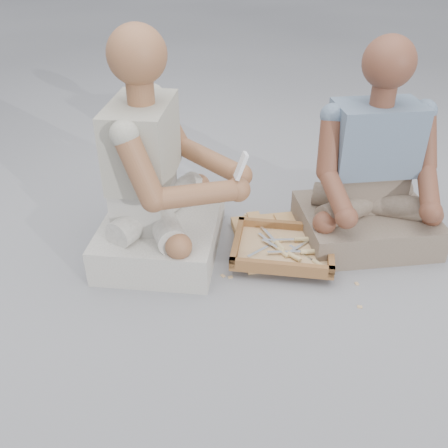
# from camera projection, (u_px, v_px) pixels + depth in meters

# --- Properties ---
(ground) EXTENTS (60.00, 60.00, 0.00)m
(ground) POSITION_uv_depth(u_px,v_px,m) (223.00, 301.00, 2.07)
(ground) COLOR gray
(ground) RESTS_ON ground
(carved_panel) EXTENTS (0.74, 0.59, 0.04)m
(carved_panel) POSITION_uv_depth(u_px,v_px,m) (303.00, 237.00, 2.43)
(carved_panel) COLOR #A78440
(carved_panel) RESTS_ON ground
(tool_tray) EXTENTS (0.46, 0.37, 0.06)m
(tool_tray) POSITION_uv_depth(u_px,v_px,m) (283.00, 248.00, 2.28)
(tool_tray) COLOR brown
(tool_tray) RESTS_ON carved_panel
(chisel_0) EXTENTS (0.13, 0.20, 0.02)m
(chisel_0) POSITION_uv_depth(u_px,v_px,m) (278.00, 244.00, 2.28)
(chisel_0) COLOR white
(chisel_0) RESTS_ON tool_tray
(chisel_1) EXTENTS (0.15, 0.18, 0.02)m
(chisel_1) POSITION_uv_depth(u_px,v_px,m) (312.00, 238.00, 2.34)
(chisel_1) COLOR white
(chisel_1) RESTS_ON tool_tray
(chisel_2) EXTENTS (0.22, 0.05, 0.02)m
(chisel_2) POSITION_uv_depth(u_px,v_px,m) (297.00, 239.00, 2.31)
(chisel_2) COLOR white
(chisel_2) RESTS_ON tool_tray
(chisel_3) EXTENTS (0.15, 0.18, 0.02)m
(chisel_3) POSITION_uv_depth(u_px,v_px,m) (280.00, 250.00, 2.25)
(chisel_3) COLOR white
(chisel_3) RESTS_ON tool_tray
(chisel_4) EXTENTS (0.16, 0.17, 0.02)m
(chisel_4) POSITION_uv_depth(u_px,v_px,m) (315.00, 262.00, 2.19)
(chisel_4) COLOR white
(chisel_4) RESTS_ON tool_tray
(chisel_5) EXTENTS (0.22, 0.05, 0.02)m
(chisel_5) POSITION_uv_depth(u_px,v_px,m) (304.00, 252.00, 2.23)
(chisel_5) COLOR white
(chisel_5) RESTS_ON tool_tray
(chisel_6) EXTENTS (0.16, 0.17, 0.02)m
(chisel_6) POSITION_uv_depth(u_px,v_px,m) (274.00, 243.00, 2.31)
(chisel_6) COLOR white
(chisel_6) RESTS_ON tool_tray
(chisel_7) EXTENTS (0.18, 0.15, 0.02)m
(chisel_7) POSITION_uv_depth(u_px,v_px,m) (290.00, 255.00, 2.21)
(chisel_7) COLOR white
(chisel_7) RESTS_ON tool_tray
(wood_chip_0) EXTENTS (0.02, 0.02, 0.00)m
(wood_chip_0) POSITION_uv_depth(u_px,v_px,m) (273.00, 216.00, 2.63)
(wood_chip_0) COLOR #D1B87B
(wood_chip_0) RESTS_ON ground
(wood_chip_1) EXTENTS (0.02, 0.02, 0.00)m
(wood_chip_1) POSITION_uv_depth(u_px,v_px,m) (286.00, 226.00, 2.55)
(wood_chip_1) COLOR #D1B87B
(wood_chip_1) RESTS_ON ground
(wood_chip_2) EXTENTS (0.02, 0.02, 0.00)m
(wood_chip_2) POSITION_uv_depth(u_px,v_px,m) (270.00, 237.00, 2.47)
(wood_chip_2) COLOR #D1B87B
(wood_chip_2) RESTS_ON ground
(wood_chip_3) EXTENTS (0.02, 0.02, 0.00)m
(wood_chip_3) POSITION_uv_depth(u_px,v_px,m) (223.00, 276.00, 2.21)
(wood_chip_3) COLOR #D1B87B
(wood_chip_3) RESTS_ON ground
(wood_chip_4) EXTENTS (0.02, 0.02, 0.00)m
(wood_chip_4) POSITION_uv_depth(u_px,v_px,m) (357.00, 284.00, 2.16)
(wood_chip_4) COLOR #D1B87B
(wood_chip_4) RESTS_ON ground
(wood_chip_5) EXTENTS (0.02, 0.02, 0.00)m
(wood_chip_5) POSITION_uv_depth(u_px,v_px,m) (357.00, 258.00, 2.32)
(wood_chip_5) COLOR #D1B87B
(wood_chip_5) RESTS_ON ground
(wood_chip_6) EXTENTS (0.02, 0.02, 0.00)m
(wood_chip_6) POSITION_uv_depth(u_px,v_px,m) (246.00, 215.00, 2.65)
(wood_chip_6) COLOR #D1B87B
(wood_chip_6) RESTS_ON ground
(wood_chip_7) EXTENTS (0.02, 0.02, 0.00)m
(wood_chip_7) POSITION_uv_depth(u_px,v_px,m) (319.00, 269.00, 2.25)
(wood_chip_7) COLOR #D1B87B
(wood_chip_7) RESTS_ON ground
(wood_chip_8) EXTENTS (0.02, 0.02, 0.00)m
(wood_chip_8) POSITION_uv_depth(u_px,v_px,m) (360.00, 307.00, 2.04)
(wood_chip_8) COLOR #D1B87B
(wood_chip_8) RESTS_ON ground
(wood_chip_9) EXTENTS (0.02, 0.02, 0.00)m
(wood_chip_9) POSITION_uv_depth(u_px,v_px,m) (230.00, 277.00, 2.20)
(wood_chip_9) COLOR #D1B87B
(wood_chip_9) RESTS_ON ground
(wood_chip_10) EXTENTS (0.02, 0.02, 0.00)m
(wood_chip_10) POSITION_uv_depth(u_px,v_px,m) (348.00, 231.00, 2.51)
(wood_chip_10) COLOR #D1B87B
(wood_chip_10) RESTS_ON ground
(wood_chip_11) EXTENTS (0.02, 0.02, 0.00)m
(wood_chip_11) POSITION_uv_depth(u_px,v_px,m) (298.00, 261.00, 2.30)
(wood_chip_11) COLOR #D1B87B
(wood_chip_11) RESTS_ON ground
(wood_chip_12) EXTENTS (0.02, 0.02, 0.00)m
(wood_chip_12) POSITION_uv_depth(u_px,v_px,m) (327.00, 225.00, 2.56)
(wood_chip_12) COLOR #D1B87B
(wood_chip_12) RESTS_ON ground
(wood_chip_13) EXTENTS (0.02, 0.02, 0.00)m
(wood_chip_13) POSITION_uv_depth(u_px,v_px,m) (299.00, 229.00, 2.53)
(wood_chip_13) COLOR #D1B87B
(wood_chip_13) RESTS_ON ground
(craftsman) EXTENTS (0.68, 0.66, 1.02)m
(craftsman) POSITION_uv_depth(u_px,v_px,m) (157.00, 183.00, 2.21)
(craftsman) COLOR beige
(craftsman) RESTS_ON ground
(companion) EXTENTS (0.71, 0.62, 0.96)m
(companion) POSITION_uv_depth(u_px,v_px,m) (371.00, 179.00, 2.30)
(companion) COLOR #756354
(companion) RESTS_ON ground
(mobile_phone) EXTENTS (0.07, 0.06, 0.11)m
(mobile_phone) POSITION_uv_depth(u_px,v_px,m) (241.00, 166.00, 2.05)
(mobile_phone) COLOR white
(mobile_phone) RESTS_ON craftsman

